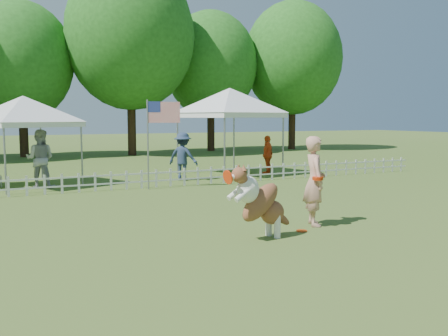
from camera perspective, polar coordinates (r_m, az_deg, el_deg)
name	(u,v)px	position (r m, az deg, el deg)	size (l,w,h in m)	color
ground	(278,229)	(10.50, 6.15, -6.92)	(120.00, 120.00, 0.00)	#34531A
picket_fence	(163,178)	(16.69, -6.94, -1.13)	(22.00, 0.08, 0.60)	silver
handler	(315,181)	(10.80, 10.31, -1.47)	(0.70, 0.46, 1.91)	tan
dog	(261,202)	(9.48, 4.28, -3.90)	(1.38, 0.46, 1.42)	brown
frisbee_on_turf	(302,231)	(10.33, 8.87, -7.10)	(0.22, 0.22, 0.02)	red
canopy_tent_left	(25,142)	(17.89, -21.82, 2.74)	(2.86, 2.86, 2.95)	silver
canopy_tent_right	(230,132)	(20.12, 0.66, 4.09)	(3.29, 3.29, 3.40)	silver
flag_pole	(148,145)	(16.10, -8.69, 2.64)	(1.10, 0.11, 2.87)	gray
spectator_a	(40,159)	(17.36, -20.28, 0.99)	(0.93, 0.72, 1.91)	#9B9BA0
spectator_b	(183,156)	(18.32, -4.71, 1.32)	(1.13, 0.65, 1.76)	#23324B
spectator_c	(268,155)	(20.27, 5.01, 1.50)	(0.92, 0.38, 1.57)	#E44C1A
tree_center_left	(21,72)	(31.32, -22.17, 10.15)	(6.00, 6.00, 9.80)	#205719
tree_center_right	(130,50)	(31.08, -10.66, 13.11)	(7.60, 7.60, 12.60)	#205719
tree_right	(211,74)	(34.47, -1.53, 10.64)	(6.20, 6.20, 10.40)	#205719
tree_far_right	(293,70)	(36.61, 7.86, 11.09)	(7.00, 7.00, 11.40)	#205719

